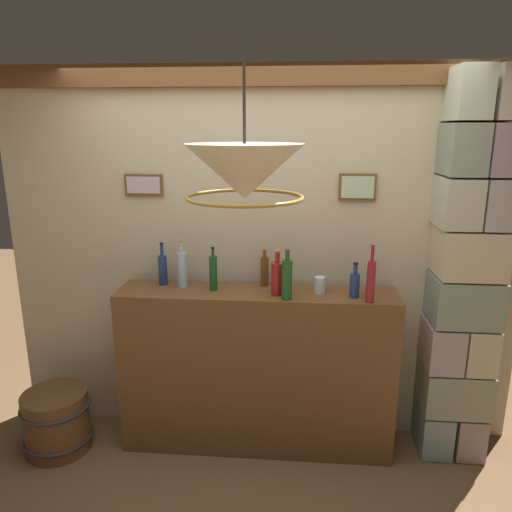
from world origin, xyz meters
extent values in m
cube|color=beige|center=(0.00, 1.10, 1.27)|extent=(3.50, 0.08, 2.54)
cube|color=brown|center=(0.00, 1.04, 2.46)|extent=(3.50, 0.10, 0.14)
cube|color=brown|center=(-0.77, 1.05, 1.77)|extent=(0.25, 0.03, 0.14)
cube|color=#C4B3BD|center=(-0.77, 1.03, 1.77)|extent=(0.22, 0.01, 0.11)
cube|color=brown|center=(0.63, 1.05, 1.77)|extent=(0.24, 0.03, 0.17)
cube|color=#B8D1A4|center=(0.63, 1.03, 1.77)|extent=(0.21, 0.01, 0.14)
cube|color=gray|center=(1.21, 0.92, 0.16)|extent=(0.20, 0.40, 0.30)
cube|color=gray|center=(1.42, 0.92, 0.16)|extent=(0.18, 0.40, 0.30)
cube|color=gray|center=(1.31, 0.92, 0.47)|extent=(0.42, 0.40, 0.30)
cube|color=#AC969C|center=(1.21, 0.92, 0.78)|extent=(0.21, 0.40, 0.30)
cube|color=beige|center=(1.42, 0.92, 0.78)|extent=(0.19, 0.40, 0.30)
cube|color=gray|center=(1.31, 0.92, 1.09)|extent=(0.41, 0.40, 0.30)
cube|color=beige|center=(1.31, 0.92, 1.40)|extent=(0.38, 0.40, 0.30)
cube|color=beige|center=(1.21, 0.92, 1.71)|extent=(0.22, 0.40, 0.30)
cube|color=#ABA4A4|center=(1.42, 0.92, 1.71)|extent=(0.19, 0.40, 0.30)
cube|color=gray|center=(1.21, 0.92, 2.02)|extent=(0.21, 0.40, 0.30)
cube|color=gray|center=(1.42, 0.92, 2.02)|extent=(0.20, 0.40, 0.30)
cube|color=beige|center=(1.21, 0.92, 2.33)|extent=(0.19, 0.40, 0.30)
cube|color=beige|center=(1.42, 0.92, 2.33)|extent=(0.19, 0.40, 0.30)
cube|color=brown|center=(0.00, 0.84, 0.56)|extent=(1.81, 0.36, 1.12)
cylinder|color=maroon|center=(0.13, 0.79, 1.22)|extent=(0.08, 0.08, 0.21)
cylinder|color=maroon|center=(0.13, 0.79, 1.36)|extent=(0.03, 0.03, 0.07)
cylinder|color=#B7932D|center=(0.13, 0.79, 1.41)|extent=(0.04, 0.04, 0.01)
cylinder|color=navy|center=(0.61, 0.78, 1.20)|extent=(0.06, 0.06, 0.15)
cylinder|color=navy|center=(0.61, 0.78, 1.30)|extent=(0.03, 0.03, 0.06)
cylinder|color=black|center=(0.61, 0.78, 1.34)|extent=(0.03, 0.03, 0.01)
cylinder|color=#ABBDD0|center=(-0.50, 0.89, 1.24)|extent=(0.06, 0.06, 0.23)
cylinder|color=#ABBDD0|center=(-0.50, 0.89, 1.39)|extent=(0.03, 0.03, 0.07)
cylinder|color=#B7932D|center=(-0.50, 0.89, 1.43)|extent=(0.03, 0.03, 0.01)
cylinder|color=#195220|center=(0.20, 0.71, 1.24)|extent=(0.06, 0.06, 0.25)
cylinder|color=#195220|center=(0.20, 0.71, 1.39)|extent=(0.03, 0.03, 0.05)
cylinder|color=maroon|center=(0.20, 0.71, 1.43)|extent=(0.03, 0.03, 0.01)
cylinder|color=brown|center=(0.04, 0.96, 1.22)|extent=(0.06, 0.06, 0.20)
cylinder|color=brown|center=(0.04, 0.96, 1.34)|extent=(0.02, 0.02, 0.05)
cylinder|color=#B7932D|center=(0.04, 0.96, 1.37)|extent=(0.02, 0.02, 0.01)
cylinder|color=navy|center=(-0.64, 0.93, 1.22)|extent=(0.06, 0.06, 0.20)
cylinder|color=navy|center=(-0.64, 0.93, 1.36)|extent=(0.02, 0.02, 0.08)
cylinder|color=black|center=(-0.64, 0.93, 1.40)|extent=(0.02, 0.02, 0.01)
cylinder|color=#174B22|center=(-0.28, 0.85, 1.23)|extent=(0.05, 0.05, 0.23)
cylinder|color=#174B22|center=(-0.28, 0.85, 1.37)|extent=(0.02, 0.02, 0.05)
cylinder|color=black|center=(-0.28, 0.85, 1.40)|extent=(0.02, 0.02, 0.01)
cylinder|color=maroon|center=(0.70, 0.70, 1.25)|extent=(0.05, 0.05, 0.25)
cylinder|color=maroon|center=(0.70, 0.70, 1.42)|extent=(0.02, 0.02, 0.09)
cylinder|color=maroon|center=(0.70, 0.70, 1.47)|extent=(0.02, 0.02, 0.01)
cylinder|color=silver|center=(0.40, 0.85, 1.17)|extent=(0.07, 0.07, 0.10)
cone|color=#EFE5C6|center=(0.03, -0.12, 1.97)|extent=(0.49, 0.49, 0.22)
cylinder|color=black|center=(0.03, -0.12, 2.25)|extent=(0.01, 0.01, 0.33)
torus|color=#AD8433|center=(0.03, -0.12, 1.86)|extent=(0.49, 0.49, 0.02)
cylinder|color=brown|center=(-1.35, 0.66, 0.21)|extent=(0.43, 0.43, 0.42)
torus|color=#333338|center=(-1.35, 0.66, 0.33)|extent=(0.46, 0.46, 0.02)
torus|color=#333338|center=(-1.35, 0.66, 0.09)|extent=(0.46, 0.46, 0.02)
camera|label=1|loc=(0.25, -2.09, 2.14)|focal=33.85mm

